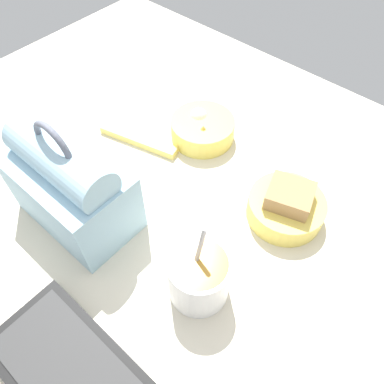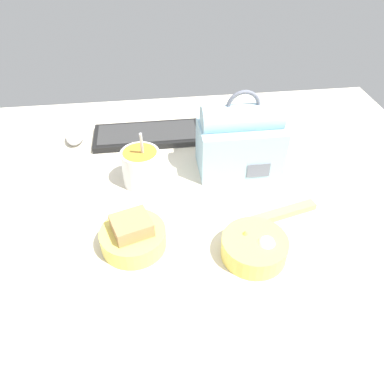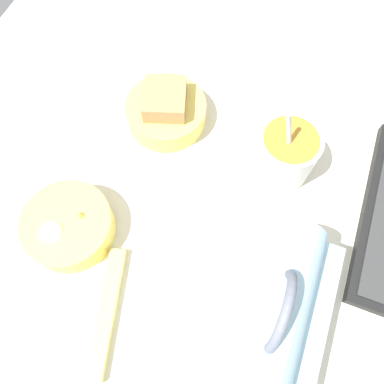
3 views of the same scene
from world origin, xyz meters
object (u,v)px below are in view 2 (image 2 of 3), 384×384
chopstick_case (281,214)px  soup_cup (141,167)px  lunch_bag (240,141)px  bento_bowl_snacks (254,247)px  computer_mouse (75,136)px  keyboard (148,135)px  bento_bowl_sandwich (133,236)px

chopstick_case → soup_cup: bearing=151.9°
lunch_bag → bento_bowl_snacks: 31.17cm
bento_bowl_snacks → chopstick_case: bearing=48.7°
chopstick_case → computer_mouse: bearing=142.5°
computer_mouse → chopstick_case: (50.57, -38.83, -1.15)cm
soup_cup → computer_mouse: size_ratio=1.79×
keyboard → bento_bowl_snacks: bento_bowl_snacks is taller
soup_cup → bento_bowl_snacks: (22.21, -27.24, -2.43)cm
lunch_bag → chopstick_case: (5.74, -19.93, -7.75)cm
bento_bowl_snacks → bento_bowl_sandwich: bearing=166.7°
soup_cup → bento_bowl_sandwich: (-2.40, -21.42, -2.09)cm
bento_bowl_snacks → soup_cup: bearing=129.2°
computer_mouse → chopstick_case: size_ratio=0.48×
bento_bowl_snacks → computer_mouse: size_ratio=1.56×
lunch_bag → soup_cup: bearing=-173.0°
keyboard → lunch_bag: 30.68cm
keyboard → bento_bowl_snacks: size_ratio=2.34×
keyboard → chopstick_case: bearing=-52.4°
soup_cup → bento_bowl_sandwich: soup_cup is taller
soup_cup → chopstick_case: size_ratio=0.86×
keyboard → lunch_bag: size_ratio=1.42×
bento_bowl_sandwich → chopstick_case: 34.18cm
keyboard → lunch_bag: (23.56, -18.16, 7.53)cm
lunch_bag → chopstick_case: 22.14cm
keyboard → lunch_bag: bearing=-37.6°
keyboard → computer_mouse: (-21.27, 0.74, 0.94)cm
keyboard → chopstick_case: 48.05cm
bento_bowl_snacks → chopstick_case: bento_bowl_snacks is taller
soup_cup → lunch_bag: bearing=7.0°
soup_cup → bento_bowl_snacks: 35.24cm
bento_bowl_snacks → keyboard: bearing=112.5°
lunch_bag → chopstick_case: size_ratio=1.24×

